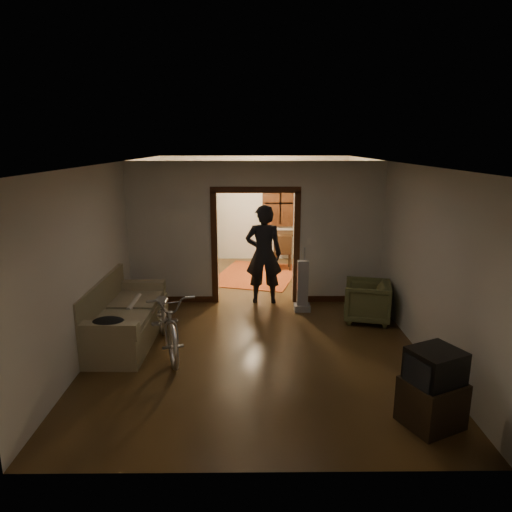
{
  "coord_description": "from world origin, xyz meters",
  "views": [
    {
      "loc": [
        -0.07,
        -8.06,
        3.13
      ],
      "look_at": [
        0.0,
        -0.3,
        1.2
      ],
      "focal_mm": 32.0,
      "sensor_mm": 36.0,
      "label": 1
    }
  ],
  "objects_px": {
    "armchair": "(367,301)",
    "bicycle": "(167,319)",
    "desk": "(293,248)",
    "locker": "(200,230)",
    "sofa": "(123,311)",
    "person": "(264,254)"
  },
  "relations": [
    {
      "from": "locker",
      "to": "sofa",
      "type": "bearing_deg",
      "value": -106.69
    },
    {
      "from": "bicycle",
      "to": "person",
      "type": "distance_m",
      "value": 2.71
    },
    {
      "from": "sofa",
      "to": "armchair",
      "type": "bearing_deg",
      "value": 12.32
    },
    {
      "from": "armchair",
      "to": "locker",
      "type": "relative_size",
      "value": 0.46
    },
    {
      "from": "bicycle",
      "to": "desk",
      "type": "bearing_deg",
      "value": 47.53
    },
    {
      "from": "sofa",
      "to": "desk",
      "type": "xyz_separation_m",
      "value": [
        3.19,
        4.99,
        -0.1
      ]
    },
    {
      "from": "armchair",
      "to": "desk",
      "type": "distance_m",
      "value": 4.29
    },
    {
      "from": "bicycle",
      "to": "armchair",
      "type": "distance_m",
      "value": 3.57
    },
    {
      "from": "armchair",
      "to": "bicycle",
      "type": "bearing_deg",
      "value": -57.16
    },
    {
      "from": "bicycle",
      "to": "person",
      "type": "relative_size",
      "value": 0.98
    },
    {
      "from": "desk",
      "to": "locker",
      "type": "bearing_deg",
      "value": 175.89
    },
    {
      "from": "armchair",
      "to": "locker",
      "type": "height_order",
      "value": "locker"
    },
    {
      "from": "sofa",
      "to": "person",
      "type": "relative_size",
      "value": 1.1
    },
    {
      "from": "person",
      "to": "locker",
      "type": "distance_m",
      "value": 3.62
    },
    {
      "from": "armchair",
      "to": "person",
      "type": "relative_size",
      "value": 0.4
    },
    {
      "from": "locker",
      "to": "desk",
      "type": "height_order",
      "value": "locker"
    },
    {
      "from": "bicycle",
      "to": "locker",
      "type": "relative_size",
      "value": 1.11
    },
    {
      "from": "bicycle",
      "to": "armchair",
      "type": "relative_size",
      "value": 2.43
    },
    {
      "from": "sofa",
      "to": "desk",
      "type": "distance_m",
      "value": 5.92
    },
    {
      "from": "sofa",
      "to": "person",
      "type": "height_order",
      "value": "person"
    },
    {
      "from": "bicycle",
      "to": "desk",
      "type": "height_order",
      "value": "bicycle"
    },
    {
      "from": "sofa",
      "to": "armchair",
      "type": "relative_size",
      "value": 2.72
    }
  ]
}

